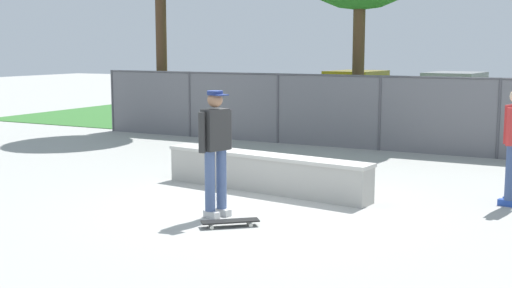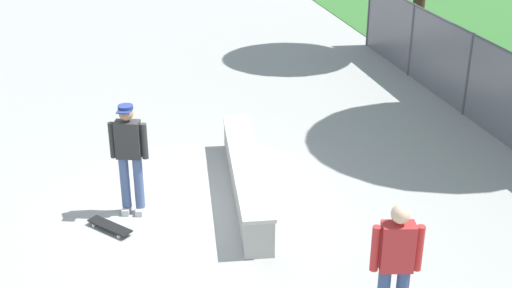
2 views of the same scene
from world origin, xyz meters
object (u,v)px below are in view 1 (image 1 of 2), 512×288
at_px(car_white, 455,97).
at_px(skateboard, 230,222).
at_px(concrete_ledge, 265,172).
at_px(car_yellow, 357,94).
at_px(skateboarder, 216,147).

bearing_deg(car_white, skateboard, -90.72).
xyz_separation_m(concrete_ledge, car_yellow, (-2.50, 12.07, 0.51)).
xyz_separation_m(skateboarder, skateboard, (0.47, -0.41, -0.96)).
xyz_separation_m(skateboard, car_yellow, (-3.12, 14.36, 0.77)).
bearing_deg(car_white, concrete_ledge, -93.77).
bearing_deg(concrete_ledge, skateboard, -74.86).
distance_m(concrete_ledge, car_yellow, 12.33).
bearing_deg(concrete_ledge, car_white, 86.23).
bearing_deg(car_yellow, car_white, 1.67).
relative_size(skateboarder, car_yellow, 0.42).
relative_size(concrete_ledge, car_yellow, 0.91).
bearing_deg(skateboard, skateboarder, 139.11).
height_order(skateboarder, car_white, skateboarder).
height_order(concrete_ledge, car_yellow, car_yellow).
distance_m(skateboarder, car_yellow, 14.20).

